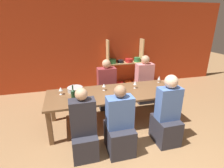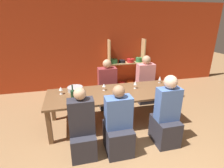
# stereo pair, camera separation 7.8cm
# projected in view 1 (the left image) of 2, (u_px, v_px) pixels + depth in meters

# --- Properties ---
(wall_back_red) EXTENTS (8.80, 0.06, 2.70)m
(wall_back_red) POSITION_uv_depth(u_px,v_px,m) (98.00, 46.00, 5.56)
(wall_back_red) COLOR #B23819
(wall_back_red) RESTS_ON ground_plane
(shelf_unit) EXTENTS (1.19, 0.30, 1.57)m
(shelf_unit) POSITION_uv_depth(u_px,v_px,m) (125.00, 69.00, 5.86)
(shelf_unit) COLOR tan
(shelf_unit) RESTS_ON ground_plane
(dining_table) EXTENTS (2.72, 0.98, 0.72)m
(dining_table) POSITION_uv_depth(u_px,v_px,m) (113.00, 95.00, 3.67)
(dining_table) COLOR brown
(dining_table) RESTS_ON ground_plane
(mixing_bowl) EXTENTS (0.33, 0.33, 0.10)m
(mixing_bowl) POSITION_uv_depth(u_px,v_px,m) (75.00, 89.00, 3.68)
(mixing_bowl) COLOR #B7BABC
(mixing_bowl) RESTS_ON dining_table
(wine_bottle_green) EXTENTS (0.08, 0.08, 0.30)m
(wine_bottle_green) POSITION_uv_depth(u_px,v_px,m) (73.00, 95.00, 3.24)
(wine_bottle_green) COLOR #19381E
(wine_bottle_green) RESTS_ON dining_table
(wine_glass_white_a) EXTENTS (0.06, 0.06, 0.15)m
(wine_glass_white_a) POSITION_uv_depth(u_px,v_px,m) (82.00, 89.00, 3.54)
(wine_glass_white_a) COLOR white
(wine_glass_white_a) RESTS_ON dining_table
(wine_glass_empty_a) EXTENTS (0.07, 0.07, 0.15)m
(wine_glass_empty_a) POSITION_uv_depth(u_px,v_px,m) (104.00, 85.00, 3.71)
(wine_glass_empty_a) COLOR white
(wine_glass_empty_a) RESTS_ON dining_table
(wine_glass_empty_b) EXTENTS (0.07, 0.07, 0.16)m
(wine_glass_empty_b) POSITION_uv_depth(u_px,v_px,m) (159.00, 78.00, 4.19)
(wine_glass_empty_b) COLOR white
(wine_glass_empty_b) RESTS_ON dining_table
(wine_glass_white_b) EXTENTS (0.07, 0.07, 0.16)m
(wine_glass_white_b) POSITION_uv_depth(u_px,v_px,m) (120.00, 90.00, 3.49)
(wine_glass_white_b) COLOR white
(wine_glass_white_b) RESTS_ON dining_table
(wine_glass_red_a) EXTENTS (0.07, 0.07, 0.17)m
(wine_glass_red_a) POSITION_uv_depth(u_px,v_px,m) (135.00, 83.00, 3.83)
(wine_glass_red_a) COLOR white
(wine_glass_red_a) RESTS_ON dining_table
(wine_glass_empty_c) EXTENTS (0.08, 0.08, 0.16)m
(wine_glass_empty_c) POSITION_uv_depth(u_px,v_px,m) (61.00, 89.00, 3.50)
(wine_glass_empty_c) COLOR white
(wine_glass_empty_c) RESTS_ON dining_table
(wine_glass_red_b) EXTENTS (0.07, 0.07, 0.16)m
(wine_glass_red_b) POSITION_uv_depth(u_px,v_px,m) (116.00, 92.00, 3.35)
(wine_glass_red_b) COLOR white
(wine_glass_red_b) RESTS_ON dining_table
(person_near_a) EXTENTS (0.43, 0.54, 1.21)m
(person_near_a) POSITION_uv_depth(u_px,v_px,m) (119.00, 128.00, 2.92)
(person_near_a) COLOR #2D2D38
(person_near_a) RESTS_ON ground_plane
(person_far_a) EXTENTS (0.46, 0.57, 1.24)m
(person_far_a) POSITION_uv_depth(u_px,v_px,m) (107.00, 90.00, 4.50)
(person_far_a) COLOR #2D2D38
(person_far_a) RESTS_ON ground_plane
(person_near_b) EXTENTS (0.40, 0.50, 1.30)m
(person_near_b) POSITION_uv_depth(u_px,v_px,m) (167.00, 118.00, 3.13)
(person_near_b) COLOR #2D2D38
(person_near_b) RESTS_ON ground_plane
(person_far_b) EXTENTS (0.46, 0.57, 1.27)m
(person_far_b) POSITION_uv_depth(u_px,v_px,m) (144.00, 85.00, 4.82)
(person_far_b) COLOR #2D2D38
(person_far_b) RESTS_ON ground_plane
(person_near_c) EXTENTS (0.40, 0.51, 1.20)m
(person_near_c) POSITION_uv_depth(u_px,v_px,m) (84.00, 132.00, 2.83)
(person_near_c) COLOR #2D2D38
(person_near_c) RESTS_ON ground_plane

